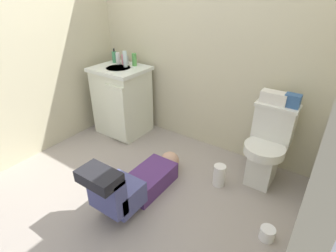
{
  "coord_description": "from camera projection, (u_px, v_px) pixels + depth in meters",
  "views": [
    {
      "loc": [
        1.3,
        -1.48,
        1.67
      ],
      "look_at": [
        0.01,
        0.38,
        0.45
      ],
      "focal_mm": 28.45,
      "sensor_mm": 36.0,
      "label": 1
    }
  ],
  "objects": [
    {
      "name": "ground_plane",
      "position": [
        145.0,
        185.0,
        2.52
      ],
      "size": [
        3.08,
        2.94,
        0.04
      ],
      "primitive_type": "cube",
      "color": "gray"
    },
    {
      "name": "wall_back",
      "position": [
        203.0,
        36.0,
        2.68
      ],
      "size": [
        2.74,
        0.08,
        2.4
      ],
      "primitive_type": "cube",
      "color": "beige",
      "rests_on": "ground_plane"
    },
    {
      "name": "wall_left",
      "position": [
        34.0,
        37.0,
        2.61
      ],
      "size": [
        0.08,
        1.94,
        2.4
      ],
      "primitive_type": "cube",
      "color": "beige",
      "rests_on": "ground_plane"
    },
    {
      "name": "toilet",
      "position": [
        267.0,
        146.0,
        2.41
      ],
      "size": [
        0.36,
        0.46,
        0.75
      ],
      "color": "silver",
      "rests_on": "ground_plane"
    },
    {
      "name": "vanity_cabinet",
      "position": [
        122.0,
        100.0,
        3.22
      ],
      "size": [
        0.6,
        0.53,
        0.82
      ],
      "color": "silver",
      "rests_on": "ground_plane"
    },
    {
      "name": "faucet",
      "position": [
        128.0,
        60.0,
        3.11
      ],
      "size": [
        0.02,
        0.02,
        0.1
      ],
      "primitive_type": "cylinder",
      "color": "silver",
      "rests_on": "vanity_cabinet"
    },
    {
      "name": "person_plumber",
      "position": [
        135.0,
        182.0,
        2.26
      ],
      "size": [
        0.39,
        1.06,
        0.52
      ],
      "color": "#512D6B",
      "rests_on": "ground_plane"
    },
    {
      "name": "tissue_box",
      "position": [
        274.0,
        97.0,
        2.29
      ],
      "size": [
        0.22,
        0.11,
        0.1
      ],
      "primitive_type": "cube",
      "color": "silver",
      "rests_on": "toilet"
    },
    {
      "name": "toiletry_bag",
      "position": [
        293.0,
        101.0,
        2.21
      ],
      "size": [
        0.12,
        0.09,
        0.11
      ],
      "primitive_type": "cube",
      "color": "#33598C",
      "rests_on": "toilet"
    },
    {
      "name": "soap_dispenser",
      "position": [
        114.0,
        57.0,
        3.18
      ],
      "size": [
        0.06,
        0.06,
        0.17
      ],
      "color": "#459160",
      "rests_on": "vanity_cabinet"
    },
    {
      "name": "bottle_white",
      "position": [
        118.0,
        58.0,
        3.12
      ],
      "size": [
        0.05,
        0.05,
        0.14
      ],
      "primitive_type": "cylinder",
      "color": "white",
      "rests_on": "vanity_cabinet"
    },
    {
      "name": "bottle_pink",
      "position": [
        124.0,
        60.0,
        3.11
      ],
      "size": [
        0.05,
        0.05,
        0.12
      ],
      "primitive_type": "cylinder",
      "color": "pink",
      "rests_on": "vanity_cabinet"
    },
    {
      "name": "bottle_clear",
      "position": [
        125.0,
        59.0,
        3.01
      ],
      "size": [
        0.05,
        0.05,
        0.18
      ],
      "primitive_type": "cylinder",
      "color": "silver",
      "rests_on": "vanity_cabinet"
    },
    {
      "name": "bottle_green",
      "position": [
        134.0,
        60.0,
        3.06
      ],
      "size": [
        0.05,
        0.05,
        0.14
      ],
      "primitive_type": "cylinder",
      "color": "#519E48",
      "rests_on": "vanity_cabinet"
    },
    {
      "name": "paper_towel_roll",
      "position": [
        219.0,
        175.0,
        2.45
      ],
      "size": [
        0.11,
        0.11,
        0.21
      ],
      "primitive_type": "cylinder",
      "color": "white",
      "rests_on": "ground_plane"
    },
    {
      "name": "toilet_paper_roll",
      "position": [
        267.0,
        234.0,
        1.95
      ],
      "size": [
        0.11,
        0.11,
        0.1
      ],
      "primitive_type": "cylinder",
      "color": "white",
      "rests_on": "ground_plane"
    }
  ]
}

